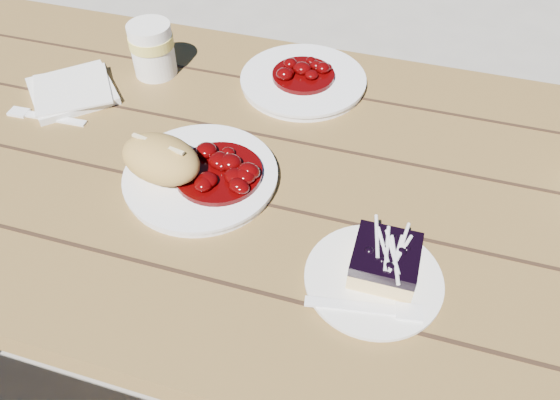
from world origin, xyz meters
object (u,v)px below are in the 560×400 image
(blueberry_cake, at_px, (385,260))
(second_cup, at_px, (152,49))
(main_plate, at_px, (201,177))
(picnic_table, at_px, (314,240))
(bread_roll, at_px, (161,159))
(dessert_plate, at_px, (373,280))
(second_plate, at_px, (303,81))

(blueberry_cake, distance_m, second_cup, 0.64)
(main_plate, height_order, blueberry_cake, blueberry_cake)
(main_plate, bearing_deg, picnic_table, 17.83)
(picnic_table, xyz_separation_m, second_cup, (-0.39, 0.21, 0.21))
(picnic_table, xyz_separation_m, bread_roll, (-0.24, -0.08, 0.21))
(picnic_table, xyz_separation_m, blueberry_cake, (0.13, -0.16, 0.20))
(picnic_table, xyz_separation_m, dessert_plate, (0.12, -0.18, 0.17))
(bread_roll, height_order, second_cup, second_cup)
(picnic_table, height_order, second_cup, second_cup)
(dessert_plate, bearing_deg, main_plate, 158.95)
(second_plate, distance_m, second_cup, 0.30)
(main_plate, relative_size, second_plate, 1.02)
(blueberry_cake, xyz_separation_m, second_cup, (-0.53, 0.37, 0.02))
(bread_roll, height_order, blueberry_cake, bread_roll)
(picnic_table, height_order, main_plate, main_plate)
(picnic_table, distance_m, second_cup, 0.49)
(blueberry_cake, height_order, second_plate, blueberry_cake)
(main_plate, bearing_deg, blueberry_cake, -18.03)
(bread_roll, relative_size, second_plate, 0.56)
(main_plate, height_order, second_plate, same)
(dessert_plate, relative_size, blueberry_cake, 2.11)
(bread_roll, bearing_deg, blueberry_cake, -12.61)
(bread_roll, height_order, second_plate, bread_roll)
(dessert_plate, height_order, blueberry_cake, blueberry_cake)
(second_plate, bearing_deg, main_plate, -106.01)
(second_plate, bearing_deg, blueberry_cake, -61.29)
(main_plate, bearing_deg, bread_roll, -160.02)
(blueberry_cake, bearing_deg, picnic_table, 129.19)
(main_plate, xyz_separation_m, blueberry_cake, (0.32, -0.10, 0.03))
(dessert_plate, distance_m, second_plate, 0.48)
(bread_roll, relative_size, blueberry_cake, 1.54)
(dessert_plate, height_order, second_plate, second_plate)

